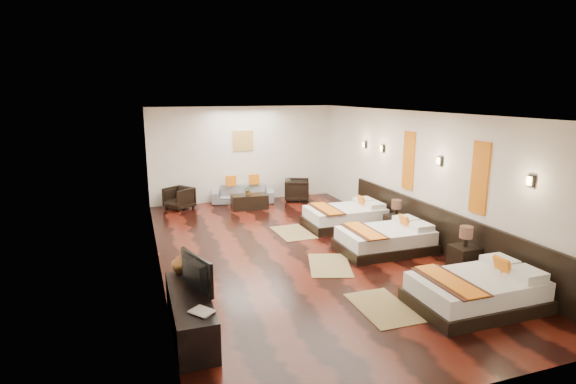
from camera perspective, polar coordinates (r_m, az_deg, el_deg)
name	(u,v)px	position (r m, az deg, el deg)	size (l,w,h in m)	color
floor	(299,251)	(9.30, 1.35, -7.48)	(5.50, 9.50, 0.01)	black
ceiling	(299,113)	(8.75, 1.45, 10.03)	(5.50, 9.50, 0.01)	white
back_wall	(243,154)	(13.41, -5.73, 4.83)	(5.50, 0.01, 2.80)	silver
left_wall	(156,194)	(8.38, -16.51, -0.26)	(0.01, 9.50, 2.80)	silver
right_wall	(416,176)	(10.19, 16.05, 1.97)	(0.01, 9.50, 2.80)	silver
headboard_panel	(435,228)	(9.76, 18.20, -4.37)	(0.08, 6.60, 0.90)	black
bed_near	(477,291)	(7.49, 22.97, -11.55)	(1.94, 1.22, 0.74)	black
bed_mid	(386,239)	(9.43, 12.37, -5.90)	(1.89, 1.19, 0.72)	black
bed_far	(346,216)	(10.98, 7.36, -3.08)	(1.89, 1.19, 0.72)	black
nightstand_a	(464,256)	(8.76, 21.53, -7.59)	(0.43, 0.43, 0.86)	black
nightstand_b	(395,223)	(10.48, 13.54, -3.84)	(0.42, 0.42, 0.83)	black
jute_mat_near	(383,308)	(7.13, 11.95, -14.20)	(0.75, 1.20, 0.01)	olive
jute_mat_mid	(330,265)	(8.57, 5.33, -9.26)	(0.75, 1.20, 0.01)	olive
jute_mat_far	(293,232)	(10.44, 0.64, -5.18)	(0.75, 1.20, 0.01)	olive
tv_console	(190,314)	(6.37, -12.34, -14.92)	(0.50, 1.80, 0.55)	black
tv	(191,273)	(6.28, -12.25, -10.10)	(0.85, 0.11, 0.49)	black
book	(196,315)	(5.69, -11.69, -15.13)	(0.22, 0.29, 0.03)	black
figurine	(182,262)	(6.93, -13.34, -8.63)	(0.32, 0.32, 0.34)	brown
sofa	(243,194)	(13.30, -5.76, -0.21)	(1.80, 0.71, 0.53)	slate
armchair_left	(179,198)	(12.84, -13.71, -0.76)	(0.66, 0.68, 0.62)	black
armchair_right	(297,190)	(13.42, 1.18, 0.26)	(0.70, 0.73, 0.66)	black
coffee_table	(249,202)	(12.58, -4.93, -1.23)	(1.00, 0.50, 0.40)	black
table_plant	(248,190)	(12.48, -5.11, 0.21)	(0.23, 0.20, 0.26)	#2C551C
orange_panel_a	(480,178)	(8.67, 23.23, 1.67)	(0.04, 0.40, 1.30)	#D86014
orange_panel_b	(409,161)	(10.38, 15.12, 3.89)	(0.04, 0.40, 1.30)	#D86014
sconce_near	(531,181)	(7.87, 28.51, 1.25)	(0.07, 0.12, 0.18)	black
sconce_mid	(440,161)	(9.46, 18.75, 3.77)	(0.07, 0.12, 0.18)	black
sconce_far	(382,148)	(11.26, 11.93, 5.47)	(0.07, 0.12, 0.18)	black
sconce_lounge	(365,144)	(12.04, 9.73, 6.00)	(0.07, 0.12, 0.18)	black
gold_artwork	(243,141)	(13.34, -5.75, 6.52)	(0.60, 0.04, 0.60)	#AD873F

